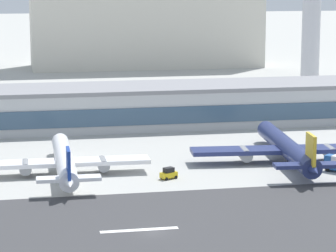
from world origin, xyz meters
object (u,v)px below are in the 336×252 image
Objects in this scene: airliner_navy_tail_gate_0 at (65,162)px; control_tower at (312,5)px; terminal_building at (137,106)px; service_baggage_tug_1 at (169,173)px; airliner_gold_tail_gate_1 at (289,149)px; distant_hotel_block at (146,7)px.

control_tower is at bearing -42.61° from airliner_navy_tail_gate_0.
service_baggage_tug_1 is (-2.60, -55.04, -4.15)m from terminal_building.
terminal_building is at bearing -23.02° from airliner_navy_tail_gate_0.
terminal_building reaches higher than service_baggage_tug_1.
airliner_navy_tail_gate_0 is at bearing -133.70° from control_tower.
airliner_navy_tail_gate_0 is 0.92× the size of airliner_gold_tail_gate_1.
terminal_building is 3.50× the size of airliner_gold_tail_gate_1.
control_tower is 0.48× the size of distant_hotel_block.
airliner_navy_tail_gate_0 is at bearing -104.40° from distant_hotel_block.
control_tower reaches higher than airliner_gold_tail_gate_1.
control_tower reaches higher than terminal_building.
distant_hotel_block is at bearing 110.94° from control_tower.
terminal_building reaches higher than airliner_gold_tail_gate_1.
airliner_gold_tail_gate_1 is (-0.69, -179.50, -22.01)m from distant_hotel_block.
airliner_navy_tail_gate_0 is 20.28m from service_baggage_tug_1.
terminal_building is at bearing 61.80° from service_baggage_tug_1.
distant_hotel_block is 26.54× the size of service_baggage_tug_1.
terminal_building reaches higher than airliner_navy_tail_gate_0.
airliner_navy_tail_gate_0 is (-46.48, -181.05, -22.26)m from distant_hotel_block.
airliner_navy_tail_gate_0 is 45.82m from airliner_gold_tail_gate_1.
control_tower is at bearing -69.06° from distant_hotel_block.
airliner_navy_tail_gate_0 is (-21.76, -48.64, -2.50)m from terminal_building.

